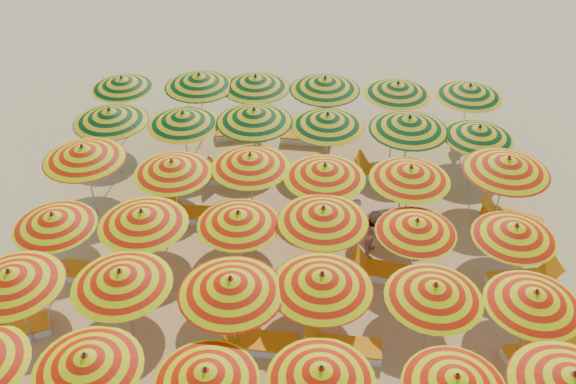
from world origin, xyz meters
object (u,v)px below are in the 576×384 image
object	(u,v)px
umbrella_6	(11,278)
umbrella_24	(110,116)
umbrella_34	(398,88)
umbrella_4	(456,382)
beachgoer_a	(356,221)
umbrella_8	(231,286)
umbrella_23	(508,165)
umbrella_25	(183,118)
lounger_10	(199,215)
umbrella_31	(199,80)
umbrella_27	(328,120)
umbrella_28	(409,123)
lounger_13	(381,174)
umbrella_22	(410,173)
lounger_5	(341,348)
umbrella_11	(535,298)
umbrella_26	(254,115)
umbrella_21	(325,171)
umbrella_5	(572,381)
umbrella_30	(122,83)
lounger_15	(308,137)
lounger_7	(91,274)
umbrella_7	(121,278)
lounger_3	(9,333)
lounger_11	(509,218)
lounger_14	(243,131)
umbrella_20	(250,161)
umbrella_15	(323,215)
umbrella_18	(83,153)
umbrella_32	(256,82)
umbrella_33	(325,84)
umbrella_14	(238,218)
umbrella_2	(206,376)
lounger_12	(236,174)
umbrella_10	(435,291)
umbrella_1	(86,362)
umbrella_19	(172,167)
umbrella_13	(142,218)
umbrella_3	(321,374)
umbrella_17	(515,231)
umbrella_16	(417,226)
lounger_16	(475,140)
umbrella_12	(53,220)
lounger_9	(524,280)

from	to	relation	value
umbrella_6	umbrella_24	xyz separation A→B (m)	(0.26, 6.66, 0.01)
umbrella_34	umbrella_4	bearing A→B (deg)	-88.98
umbrella_4	beachgoer_a	xyz separation A→B (m)	(-1.57, 5.81, -1.12)
umbrella_8	umbrella_23	xyz separation A→B (m)	(6.64, 4.69, 0.02)
umbrella_6	umbrella_8	distance (m)	4.66
umbrella_25	lounger_10	bearing A→B (deg)	-73.12
umbrella_25	umbrella_31	bearing A→B (deg)	86.68
umbrella_27	umbrella_28	distance (m)	2.33
lounger_13	umbrella_6	bearing A→B (deg)	57.80
umbrella_22	lounger_5	size ratio (longest dim) A/B	1.37
umbrella_11	umbrella_26	distance (m)	9.26
umbrella_21	umbrella_26	distance (m)	3.29
umbrella_8	umbrella_5	bearing A→B (deg)	-17.12
umbrella_5	umbrella_30	world-z (taller)	umbrella_5
lounger_15	lounger_7	bearing A→B (deg)	-124.15
umbrella_7	lounger_3	world-z (taller)	umbrella_7
lounger_11	lounger_14	xyz separation A→B (m)	(-7.99, 4.15, 0.00)
umbrella_20	lounger_14	world-z (taller)	umbrella_20
umbrella_15	lounger_5	world-z (taller)	umbrella_15
umbrella_18	umbrella_32	world-z (taller)	umbrella_18
lounger_11	lounger_5	bearing A→B (deg)	67.34
umbrella_27	umbrella_33	xyz separation A→B (m)	(-0.09, 2.09, 0.07)
lounger_7	lounger_14	xyz separation A→B (m)	(3.09, 6.97, 0.00)
umbrella_14	lounger_15	size ratio (longest dim) A/B	1.25
umbrella_18	umbrella_27	bearing A→B (deg)	18.12
lounger_11	umbrella_2	bearing A→B (deg)	65.50
umbrella_18	umbrella_28	world-z (taller)	umbrella_28
umbrella_33	umbrella_7	bearing A→B (deg)	-115.88
umbrella_32	lounger_12	xyz separation A→B (m)	(-0.44, -2.37, -1.91)
lounger_11	lounger_10	bearing A→B (deg)	24.17
umbrella_4	umbrella_10	xyz separation A→B (m)	(-0.13, 2.15, 0.10)
umbrella_1	umbrella_11	size ratio (longest dim) A/B	0.96
lounger_12	umbrella_14	bearing A→B (deg)	87.32
umbrella_19	umbrella_27	bearing A→B (deg)	31.28
umbrella_13	umbrella_27	size ratio (longest dim) A/B	1.15
umbrella_14	umbrella_34	xyz separation A→B (m)	(4.29, 6.50, 0.11)
lounger_13	lounger_15	bearing A→B (deg)	-21.67
umbrella_3	umbrella_7	xyz separation A→B (m)	(-4.25, 2.15, 0.09)
umbrella_4	umbrella_8	xyz separation A→B (m)	(-4.35, 1.92, 0.27)
umbrella_1	umbrella_10	world-z (taller)	umbrella_1
beachgoer_a	umbrella_17	bearing A→B (deg)	-137.52
lounger_5	umbrella_16	bearing A→B (deg)	-122.66
umbrella_11	umbrella_26	bearing A→B (deg)	134.11
umbrella_6	umbrella_27	size ratio (longest dim) A/B	1.08
umbrella_33	lounger_16	distance (m)	5.40
umbrella_4	umbrella_32	distance (m)	11.88
umbrella_17	lounger_12	distance (m)	8.49
umbrella_28	umbrella_17	bearing A→B (deg)	-63.80
umbrella_12	lounger_9	bearing A→B (deg)	1.66
umbrella_7	umbrella_27	bearing A→B (deg)	56.91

